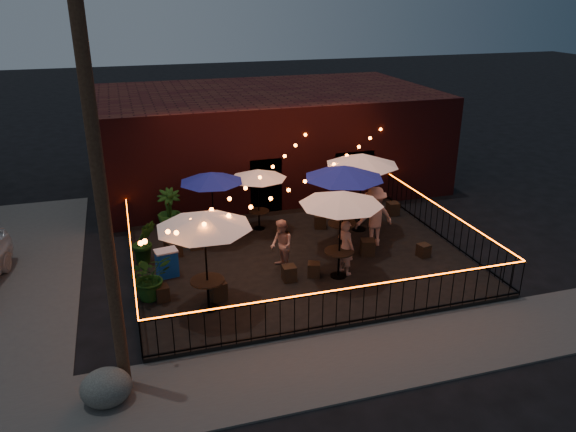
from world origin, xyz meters
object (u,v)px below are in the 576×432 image
at_px(utility_pole, 103,212).
at_px(cafe_table_5, 362,160).
at_px(cooler, 167,263).
at_px(cafe_table_2, 341,199).
at_px(cafe_table_3, 258,175).
at_px(cafe_table_4, 344,173).
at_px(boulder, 106,388).
at_px(cafe_table_1, 211,178).
at_px(cafe_table_0, 204,222).

xyz_separation_m(utility_pole, cafe_table_5, (8.04, 6.06, -1.36)).
xyz_separation_m(cafe_table_5, cooler, (-6.69, -1.55, -2.07)).
bearing_deg(cafe_table_2, cafe_table_3, 108.15).
bearing_deg(cafe_table_3, cafe_table_4, -46.84).
distance_m(cafe_table_2, boulder, 7.65).
relative_size(cafe_table_1, cafe_table_3, 1.17).
relative_size(cafe_table_5, cooler, 3.30).
height_order(cafe_table_0, cafe_table_2, cafe_table_0).
bearing_deg(cafe_table_3, boulder, -123.94).
height_order(cafe_table_3, cooler, cafe_table_3).
bearing_deg(utility_pole, boulder, -129.10).
xyz_separation_m(cafe_table_1, cooler, (-1.76, -2.29, -1.69)).
distance_m(cafe_table_1, boulder, 8.26).
xyz_separation_m(cafe_table_0, cafe_table_4, (4.71, 2.48, 0.07)).
bearing_deg(cooler, boulder, -118.59).
height_order(cafe_table_0, cafe_table_3, cafe_table_0).
bearing_deg(cafe_table_1, cooler, -127.57).
height_order(cafe_table_1, cooler, cafe_table_1).
distance_m(cafe_table_4, cafe_table_5, 1.67).
distance_m(cafe_table_1, cafe_table_4, 4.28).
xyz_separation_m(cafe_table_1, cafe_table_5, (4.93, -0.74, 0.38)).
distance_m(cafe_table_2, cafe_table_3, 4.32).
bearing_deg(cafe_table_4, cafe_table_0, -152.25).
distance_m(cafe_table_1, cooler, 3.35).
height_order(cafe_table_3, boulder, cafe_table_3).
height_order(cafe_table_1, cafe_table_4, cafe_table_4).
bearing_deg(utility_pole, cafe_table_1, 65.45).
height_order(utility_pole, cafe_table_0, utility_pole).
height_order(cafe_table_0, cooler, cafe_table_0).
bearing_deg(boulder, cafe_table_4, 36.12).
bearing_deg(cafe_table_2, cooler, 162.95).
distance_m(utility_pole, cafe_table_0, 3.52).
xyz_separation_m(cafe_table_1, cafe_table_3, (1.64, 0.34, -0.14)).
height_order(cafe_table_2, cafe_table_4, cafe_table_4).
relative_size(utility_pole, cafe_table_1, 3.16).
bearing_deg(utility_pole, cafe_table_0, 47.32).
bearing_deg(utility_pole, cafe_table_5, 37.03).
bearing_deg(cafe_table_4, utility_pole, -144.89).
bearing_deg(cafe_table_0, utility_pole, -132.68).
xyz_separation_m(cafe_table_2, cafe_table_4, (0.81, 1.79, 0.14)).
bearing_deg(cafe_table_3, cafe_table_1, -168.36).
relative_size(cafe_table_1, cafe_table_4, 0.92).
height_order(cafe_table_2, cafe_table_5, cafe_table_5).
height_order(utility_pole, cafe_table_4, utility_pole).
distance_m(utility_pole, boulder, 3.67).
relative_size(cafe_table_2, cafe_table_5, 1.09).
relative_size(utility_pole, boulder, 8.29).
xyz_separation_m(cafe_table_0, cooler, (-0.84, 2.14, -2.03)).
bearing_deg(cafe_table_1, cafe_table_2, -51.55).
distance_m(cafe_table_5, boulder, 10.87).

